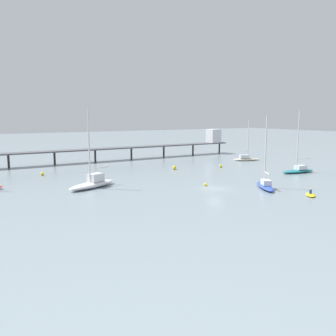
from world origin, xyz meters
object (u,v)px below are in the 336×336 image
Objects in this scene: mooring_buoy_far at (221,166)px; sailboat_teal at (298,169)px; mooring_buoy_inner at (42,174)px; mooring_buoy_near at (174,168)px; pier at (153,144)px; sailboat_white at (93,183)px; sailboat_cream at (246,158)px; dinghy_yellow at (310,195)px; mooring_buoy_outer at (205,185)px; sailboat_blue at (265,184)px.

sailboat_teal is at bearing -57.84° from mooring_buoy_far.
mooring_buoy_near is at bearing -13.97° from mooring_buoy_inner.
sailboat_white is at bearing -131.78° from pier.
sailboat_cream is at bearing -46.03° from pier.
mooring_buoy_far is at bearing 122.16° from sailboat_teal.
pier is at bearing 73.51° from mooring_buoy_near.
pier is 87.64× the size of mooring_buoy_near.
dinghy_yellow is (25.26, -22.33, -0.64)m from sailboat_white.
mooring_buoy_near is (21.82, 9.93, -0.43)m from sailboat_white.
mooring_buoy_near is at bearing 96.09° from dinghy_yellow.
mooring_buoy_far is (32.43, 7.19, -0.53)m from sailboat_white.
sailboat_cream reaches higher than mooring_buoy_outer.
sailboat_white is 1.19× the size of sailboat_cream.
mooring_buoy_inner is 38.16m from mooring_buoy_far.
sailboat_blue is 13.91× the size of mooring_buoy_near.
sailboat_white is at bearing -155.53° from mooring_buoy_near.
mooring_buoy_inner is at bearing 166.03° from mooring_buoy_near.
sailboat_white reaches higher than mooring_buoy_inner.
dinghy_yellow is at bearing -93.15° from pier.
mooring_buoy_outer is (16.57, -8.38, -0.60)m from sailboat_white.
mooring_buoy_inner is (-28.16, 31.50, -0.37)m from sailboat_blue.
mooring_buoy_far is (-13.40, -6.16, -0.39)m from sailboat_cream.
mooring_buoy_outer is at bearing -176.67° from sailboat_teal.
mooring_buoy_far is (37.01, -9.30, -0.03)m from mooring_buoy_inner.
mooring_buoy_inner is 0.84× the size of mooring_buoy_near.
sailboat_cream is at bearing 36.61° from mooring_buoy_outer.
mooring_buoy_near reaches higher than mooring_buoy_far.
sailboat_cream is (45.83, 13.35, -0.13)m from sailboat_white.
pier is at bearing 108.76° from sailboat_teal.
mooring_buoy_far is (7.17, 29.52, 0.11)m from dinghy_yellow.
sailboat_cream is 14.75m from mooring_buoy_far.
dinghy_yellow reaches higher than mooring_buoy_outer.
sailboat_white is at bearing -74.48° from mooring_buoy_inner.
mooring_buoy_near reaches higher than mooring_buoy_outer.
pier is 25.55m from sailboat_cream.
sailboat_blue is 4.04× the size of dinghy_yellow.
pier is at bearing 86.85° from dinghy_yellow.
sailboat_teal reaches higher than mooring_buoy_inner.
pier is 5.76× the size of sailboat_white.
dinghy_yellow is at bearing -41.48° from sailboat_white.
dinghy_yellow is 30.38m from mooring_buoy_far.
sailboat_white is 18.10× the size of mooring_buoy_inner.
sailboat_blue reaches higher than mooring_buoy_near.
sailboat_white is at bearing 138.52° from dinghy_yellow.
sailboat_white is 25.31× the size of mooring_buoy_outer.
sailboat_white is 17.12m from mooring_buoy_inner.
pier is 104.32× the size of mooring_buoy_inner.
pier is 22.86m from mooring_buoy_near.
sailboat_cream is (4.51, 20.29, -0.00)m from sailboat_teal.
pier is 145.90× the size of mooring_buoy_outer.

